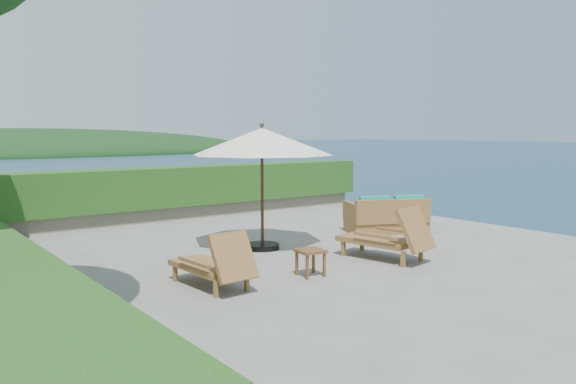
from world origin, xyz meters
TOP-DOWN VIEW (x-y plane):
  - ground at (0.00, 0.00)m, footprint 12.00×12.00m
  - foundation at (0.00, 0.00)m, footprint 12.00×12.00m
  - offshore_island at (25.00, 140.00)m, footprint 126.00×57.60m
  - planter_wall_far at (0.00, 5.60)m, footprint 12.00×0.60m
  - hedge_far at (0.00, 5.60)m, footprint 12.40×0.90m
  - patio_umbrella at (-0.17, 1.00)m, footprint 2.73×2.73m
  - lounge_left at (-2.27, -0.84)m, footprint 0.74×1.54m
  - lounge_right at (1.09, -1.11)m, footprint 0.97×1.78m
  - side_table at (-0.74, -1.16)m, footprint 0.45×0.45m
  - wicker_loveseat at (3.09, 0.79)m, footprint 1.97×1.54m

SIDE VIEW (x-z plane):
  - offshore_island at x=25.00m, z-range -9.30..3.30m
  - foundation at x=0.00m, z-range -3.05..-0.05m
  - ground at x=0.00m, z-range 0.00..0.00m
  - planter_wall_far at x=0.00m, z-range 0.00..0.36m
  - wicker_loveseat at x=3.09m, z-range -0.10..0.77m
  - side_table at x=-0.74m, z-range 0.14..0.57m
  - lounge_left at x=-2.27m, z-range -0.07..0.80m
  - lounge_right at x=1.09m, z-range -0.08..0.90m
  - hedge_far at x=0.00m, z-range 0.35..1.35m
  - patio_umbrella at x=-0.17m, z-range 0.84..3.27m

